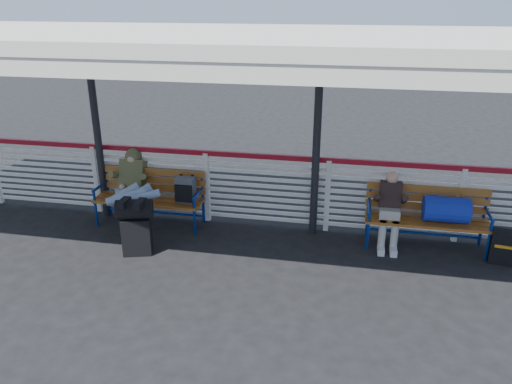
% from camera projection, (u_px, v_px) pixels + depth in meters
% --- Properties ---
extents(ground, '(60.00, 60.00, 0.00)m').
position_uv_depth(ground, '(169.00, 277.00, 6.82)').
color(ground, black).
rests_on(ground, ground).
extents(fence, '(12.08, 0.08, 1.24)m').
position_uv_depth(fence, '(207.00, 184.00, 8.31)').
color(fence, silver).
rests_on(fence, ground).
extents(canopy, '(12.60, 3.60, 3.16)m').
position_uv_depth(canopy, '(178.00, 40.00, 6.49)').
color(canopy, silver).
rests_on(canopy, ground).
extents(luggage_stack, '(0.58, 0.43, 0.86)m').
position_uv_depth(luggage_stack, '(136.00, 225.00, 7.28)').
color(luggage_stack, black).
rests_on(luggage_stack, ground).
extents(bench_left, '(1.80, 0.56, 0.92)m').
position_uv_depth(bench_left, '(160.00, 192.00, 8.19)').
color(bench_left, '#8F581B').
rests_on(bench_left, ground).
extents(bench_right, '(1.80, 0.56, 0.92)m').
position_uv_depth(bench_right, '(438.00, 211.00, 7.39)').
color(bench_right, '#8F581B').
rests_on(bench_right, ground).
extents(traveler_man, '(0.94, 1.63, 0.77)m').
position_uv_depth(traveler_man, '(132.00, 190.00, 7.87)').
color(traveler_man, '#7D93A9').
rests_on(traveler_man, ground).
extents(companion_person, '(0.32, 0.66, 1.15)m').
position_uv_depth(companion_person, '(390.00, 209.00, 7.50)').
color(companion_person, '#ABA79B').
rests_on(companion_person, ground).
extents(suitcase_side, '(0.39, 0.27, 0.50)m').
position_uv_depth(suitcase_side, '(504.00, 247.00, 7.10)').
color(suitcase_side, black).
rests_on(suitcase_side, ground).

